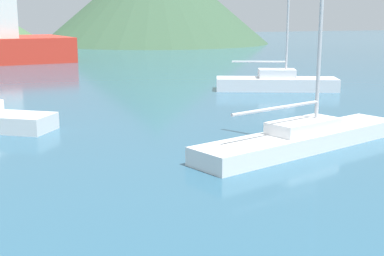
{
  "coord_description": "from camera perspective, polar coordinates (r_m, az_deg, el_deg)",
  "views": [
    {
      "loc": [
        -5.95,
        1.06,
        4.15
      ],
      "look_at": [
        -0.8,
        14.0,
        1.2
      ],
      "focal_mm": 50.0,
      "sensor_mm": 36.0,
      "label": 1
    }
  ],
  "objects": [
    {
      "name": "sailboat_inner",
      "position": [
        30.39,
        9.02,
        4.96
      ],
      "size": [
        6.86,
        4.41,
        11.14
      ],
      "rotation": [
        0.0,
        0.0,
        -0.43
      ],
      "color": "silver",
      "rests_on": "ground_plane"
    },
    {
      "name": "sailboat_middle",
      "position": [
        17.23,
        11.76,
        -0.87
      ],
      "size": [
        8.34,
        3.91,
        8.63
      ],
      "rotation": [
        0.0,
        0.0,
        0.3
      ],
      "color": "white",
      "rests_on": "ground_plane"
    }
  ]
}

